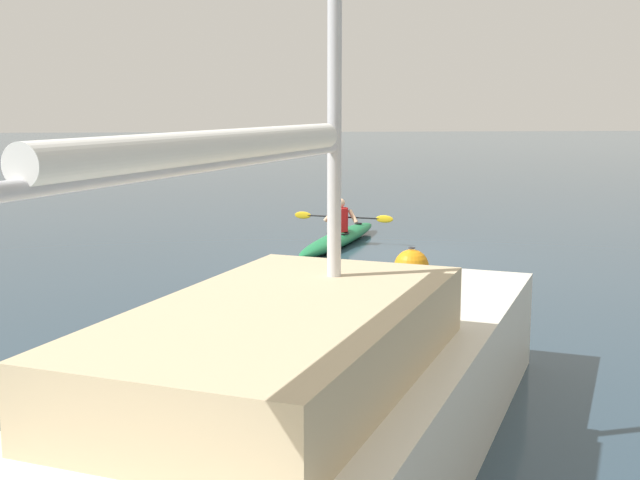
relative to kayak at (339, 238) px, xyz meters
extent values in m
plane|color=#283D4C|center=(-0.81, 1.15, -0.16)|extent=(160.00, 160.00, 0.00)
ellipsoid|color=#19723F|center=(0.00, 0.00, 0.00)|extent=(2.58, 4.66, 0.32)
torus|color=black|center=(0.04, 0.08, 0.14)|extent=(0.69, 0.69, 0.04)
cylinder|color=black|center=(-0.62, -1.32, 0.15)|extent=(0.18, 0.18, 0.02)
cylinder|color=red|center=(-0.03, -0.06, 0.42)|extent=(0.36, 0.36, 0.53)
sphere|color=tan|center=(-0.03, -0.06, 0.80)|extent=(0.21, 0.21, 0.21)
cylinder|color=black|center=(-0.11, -0.24, 0.46)|extent=(1.79, 0.86, 0.03)
ellipsoid|color=gold|center=(0.77, -0.65, 0.46)|extent=(0.38, 0.21, 0.17)
ellipsoid|color=gold|center=(-1.00, 0.18, 0.46)|extent=(0.38, 0.21, 0.17)
cylinder|color=tan|center=(0.19, -0.25, 0.50)|extent=(0.32, 0.15, 0.34)
cylinder|color=tan|center=(-0.31, -0.01, 0.50)|extent=(0.24, 0.27, 0.34)
cube|color=silver|center=(1.71, 12.13, 0.40)|extent=(6.06, 8.78, 1.13)
cone|color=silver|center=(-0.36, 7.99, 0.40)|extent=(1.36, 1.28, 1.07)
cube|color=#C6B28C|center=(1.90, 12.52, 1.25)|extent=(3.38, 4.22, 0.57)
cylinder|color=silver|center=(2.30, 13.31, 2.64)|extent=(1.87, 3.62, 0.09)
cylinder|color=white|center=(2.30, 13.31, 2.74)|extent=(1.79, 3.31, 0.20)
sphere|color=orange|center=(-0.80, 4.17, 0.15)|extent=(0.62, 0.62, 0.62)
torus|color=#333338|center=(-0.80, 4.17, 0.49)|extent=(0.12, 0.12, 0.02)
camera|label=1|loc=(2.19, 18.52, 2.99)|focal=46.98mm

